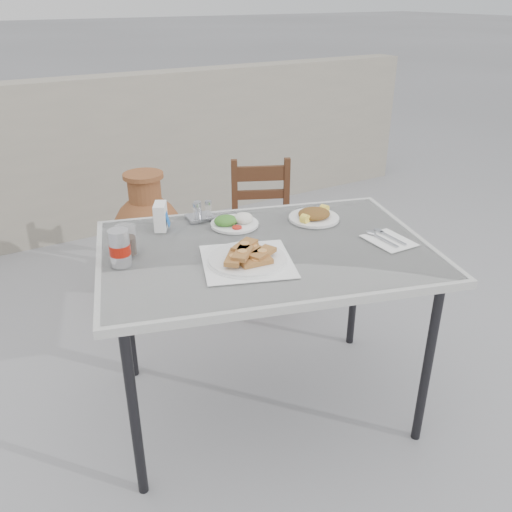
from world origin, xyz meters
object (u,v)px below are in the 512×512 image
pide_plate (247,254)px  condiment_caddy (200,213)px  terracotta_urn (149,240)px  napkin_holder (161,216)px  cafe_table (266,259)px  salad_rice_plate (234,221)px  chair (263,230)px  cola_glass (127,242)px  soda_can (120,248)px  salad_chopped_plate (314,215)px

pide_plate → condiment_caddy: size_ratio=3.39×
terracotta_urn → napkin_holder: bearing=-104.7°
terracotta_urn → cafe_table: bearing=-86.8°
napkin_holder → terracotta_urn: (0.23, 0.87, -0.51)m
salad_rice_plate → chair: (0.54, 0.64, -0.40)m
cola_glass → chair: 1.32m
pide_plate → terracotta_urn: pide_plate is taller
pide_plate → salad_rice_plate: (0.13, 0.34, -0.01)m
napkin_holder → condiment_caddy: 0.20m
cola_glass → condiment_caddy: size_ratio=0.92×
soda_can → terracotta_urn: soda_can is taller
pide_plate → cola_glass: (-0.38, 0.30, 0.02)m
cafe_table → salad_rice_plate: salad_rice_plate is taller
cafe_table → salad_rice_plate: bearing=91.1°
soda_can → napkin_holder: 0.36m
salad_chopped_plate → napkin_holder: (-0.64, 0.25, 0.04)m
napkin_holder → chair: 1.07m
salad_chopped_plate → condiment_caddy: bearing=148.9°
salad_rice_plate → chair: 0.93m
cola_glass → napkin_holder: size_ratio=1.01×
chair → cafe_table: bearing=-96.2°
salad_rice_plate → chair: size_ratio=0.25×
napkin_holder → chair: size_ratio=0.14×
salad_rice_plate → condiment_caddy: size_ratio=1.65×
pide_plate → soda_can: 0.48m
chair → terracotta_urn: chair is taller
salad_chopped_plate → soda_can: (-0.91, 0.00, 0.05)m
chair → terracotta_urn: (-0.61, 0.36, -0.07)m
pide_plate → condiment_caddy: (0.03, 0.49, -0.00)m
cafe_table → salad_chopped_plate: 0.38m
salad_rice_plate → pide_plate: bearing=-110.6°
soda_can → cola_glass: 0.10m
soda_can → condiment_caddy: soda_can is taller
pide_plate → terracotta_urn: 1.43m
salad_rice_plate → cafe_table: bearing=-88.9°
cafe_table → condiment_caddy: 0.43m
salad_chopped_plate → napkin_holder: size_ratio=1.96×
cafe_table → salad_rice_plate: (-0.01, 0.26, 0.08)m
condiment_caddy → chair: condiment_caddy is taller
soda_can → cola_glass: soda_can is taller
cafe_table → pide_plate: bearing=-149.6°
chair → terracotta_urn: size_ratio=1.06×
cafe_table → cola_glass: size_ratio=13.14×
cafe_table → pide_plate: pide_plate is taller
napkin_holder → condiment_caddy: (0.20, 0.02, -0.03)m
pide_plate → soda_can: soda_can is taller
cafe_table → chair: 1.10m
pide_plate → salad_chopped_plate: bearing=24.6°
salad_rice_plate → napkin_holder: 0.32m
salad_rice_plate → napkin_holder: napkin_holder is taller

